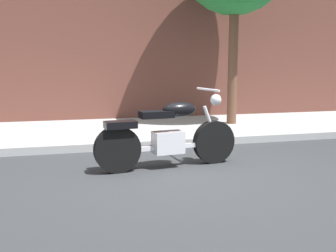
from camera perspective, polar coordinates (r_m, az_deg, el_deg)
name	(u,v)px	position (r m, az deg, el deg)	size (l,w,h in m)	color
ground_plane	(180,173)	(5.32, 1.88, -7.15)	(60.00, 60.00, 0.00)	#303335
sidewalk	(139,130)	(8.41, -4.39, -0.68)	(23.11, 3.23, 0.14)	#A6A6A6
motorcycle	(168,136)	(5.50, -0.03, -1.59)	(2.19, 0.70, 1.16)	black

